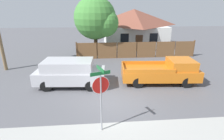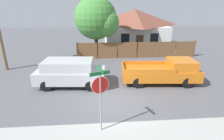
{
  "view_description": "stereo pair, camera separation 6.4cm",
  "coord_description": "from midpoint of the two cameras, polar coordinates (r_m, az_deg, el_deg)",
  "views": [
    {
      "loc": [
        -0.83,
        -8.95,
        5.21
      ],
      "look_at": [
        -0.01,
        0.97,
        1.6
      ],
      "focal_mm": 28.0,
      "sensor_mm": 36.0,
      "label": 1
    },
    {
      "loc": [
        -0.77,
        -8.96,
        5.21
      ],
      "look_at": [
        -0.01,
        0.97,
        1.6
      ],
      "focal_mm": 28.0,
      "sensor_mm": 36.0,
      "label": 2
    }
  ],
  "objects": [
    {
      "name": "orange_pickup",
      "position": [
        13.03,
        16.25,
        -0.47
      ],
      "size": [
        5.51,
        2.4,
        1.74
      ],
      "rotation": [
        0.0,
        0.0,
        -0.07
      ],
      "color": "orange",
      "rests_on": "ground"
    },
    {
      "name": "house",
      "position": [
        25.34,
        6.94,
        13.79
      ],
      "size": [
        8.63,
        8.04,
        4.95
      ],
      "color": "white",
      "rests_on": "ground"
    },
    {
      "name": "ground_plane",
      "position": [
        10.39,
        0.31,
        -10.17
      ],
      "size": [
        80.0,
        80.0,
        0.0
      ],
      "primitive_type": "plane",
      "color": "#56565B"
    },
    {
      "name": "red_suv",
      "position": [
        12.32,
        -13.72,
        -0.69
      ],
      "size": [
        4.8,
        2.35,
        1.85
      ],
      "rotation": [
        0.0,
        0.0,
        -0.07
      ],
      "color": "#B7B7BC",
      "rests_on": "ground"
    },
    {
      "name": "wooden_fence",
      "position": [
        19.02,
        7.96,
        6.49
      ],
      "size": [
        12.83,
        0.12,
        1.81
      ],
      "color": "brown",
      "rests_on": "ground"
    },
    {
      "name": "stop_sign",
      "position": [
        7.24,
        -3.92,
        -6.44
      ],
      "size": [
        0.82,
        0.73,
        2.97
      ],
      "rotation": [
        0.0,
        0.0,
        0.36
      ],
      "color": "gray",
      "rests_on": "ground"
    },
    {
      "name": "oak_tree",
      "position": [
        19.05,
        -4.99,
        16.18
      ],
      "size": [
        4.65,
        4.43,
        6.31
      ],
      "color": "brown",
      "rests_on": "ground"
    }
  ]
}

